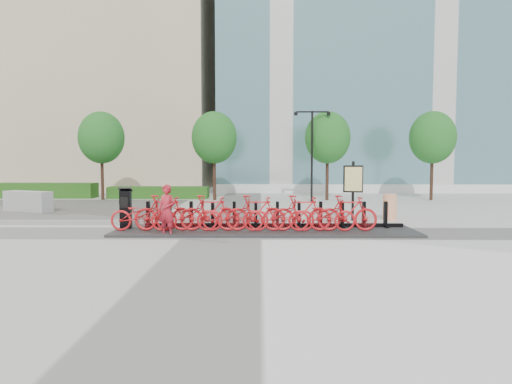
{
  "coord_description": "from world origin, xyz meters",
  "views": [
    {
      "loc": [
        1.15,
        -14.27,
        2.3
      ],
      "look_at": [
        1.0,
        1.5,
        1.2
      ],
      "focal_mm": 32.0,
      "sensor_mm": 36.0,
      "label": 1
    }
  ],
  "objects_px": {
    "worker_red": "(167,210)",
    "map_sign": "(353,181)",
    "construction_barrel": "(390,207)",
    "bike_0": "(141,215)",
    "jersey_barrier": "(28,201)",
    "kiosk": "(126,208)"
  },
  "relations": [
    {
      "from": "worker_red",
      "to": "map_sign",
      "type": "height_order",
      "value": "map_sign"
    },
    {
      "from": "kiosk",
      "to": "construction_barrel",
      "type": "distance_m",
      "value": 9.77
    },
    {
      "from": "jersey_barrier",
      "to": "construction_barrel",
      "type": "bearing_deg",
      "value": 12.36
    },
    {
      "from": "construction_barrel",
      "to": "map_sign",
      "type": "bearing_deg",
      "value": -171.77
    },
    {
      "from": "bike_0",
      "to": "map_sign",
      "type": "relative_size",
      "value": 0.86
    },
    {
      "from": "kiosk",
      "to": "construction_barrel",
      "type": "xyz_separation_m",
      "value": [
        9.38,
        2.73,
        -0.22
      ]
    },
    {
      "from": "bike_0",
      "to": "worker_red",
      "type": "distance_m",
      "value": 1.09
    },
    {
      "from": "bike_0",
      "to": "jersey_barrier",
      "type": "distance_m",
      "value": 8.95
    },
    {
      "from": "kiosk",
      "to": "jersey_barrier",
      "type": "height_order",
      "value": "kiosk"
    },
    {
      "from": "construction_barrel",
      "to": "bike_0",
      "type": "bearing_deg",
      "value": -159.46
    },
    {
      "from": "worker_red",
      "to": "bike_0",
      "type": "bearing_deg",
      "value": 173.06
    },
    {
      "from": "bike_0",
      "to": "worker_red",
      "type": "bearing_deg",
      "value": -121.36
    },
    {
      "from": "kiosk",
      "to": "construction_barrel",
      "type": "relative_size",
      "value": 1.34
    },
    {
      "from": "kiosk",
      "to": "worker_red",
      "type": "height_order",
      "value": "worker_red"
    },
    {
      "from": "worker_red",
      "to": "construction_barrel",
      "type": "bearing_deg",
      "value": 50.53
    },
    {
      "from": "kiosk",
      "to": "worker_red",
      "type": "xyz_separation_m",
      "value": [
        1.57,
        -1.1,
        0.06
      ]
    },
    {
      "from": "construction_barrel",
      "to": "worker_red",
      "type": "bearing_deg",
      "value": -153.89
    },
    {
      "from": "bike_0",
      "to": "worker_red",
      "type": "xyz_separation_m",
      "value": [
        0.92,
        -0.56,
        0.2
      ]
    },
    {
      "from": "construction_barrel",
      "to": "jersey_barrier",
      "type": "distance_m",
      "value": 15.62
    },
    {
      "from": "bike_0",
      "to": "worker_red",
      "type": "relative_size",
      "value": 1.23
    },
    {
      "from": "kiosk",
      "to": "construction_barrel",
      "type": "height_order",
      "value": "kiosk"
    },
    {
      "from": "worker_red",
      "to": "jersey_barrier",
      "type": "relative_size",
      "value": 0.66
    }
  ]
}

